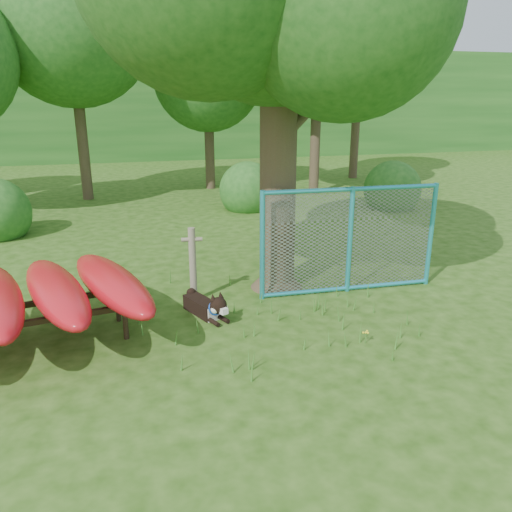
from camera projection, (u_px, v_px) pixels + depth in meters
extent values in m
plane|color=#21450D|center=(264.00, 348.00, 7.13)|extent=(80.00, 80.00, 0.00)
cylinder|color=#3C2F20|center=(278.00, 151.00, 8.65)|extent=(0.71, 0.71, 5.06)
cone|color=#3C2F20|center=(277.00, 274.00, 9.35)|extent=(1.07, 1.07, 0.51)
sphere|color=#194915|center=(340.00, 1.00, 8.89)|extent=(3.64, 3.64, 3.64)
sphere|color=#194915|center=(347.00, 6.00, 7.09)|extent=(3.24, 3.24, 3.24)
cylinder|color=#3C2F20|center=(311.00, 108.00, 8.64)|extent=(1.37, 0.79, 1.08)
cylinder|color=#3C2F20|center=(246.00, 83.00, 8.32)|extent=(1.15, 0.63, 1.04)
cylinder|color=#716755|center=(193.00, 265.00, 8.59)|extent=(0.14, 0.14, 1.32)
cylinder|color=#716755|center=(192.00, 239.00, 8.45)|extent=(0.36, 0.11, 0.07)
cylinder|color=black|center=(125.00, 324.00, 7.34)|extent=(0.09, 0.09, 0.49)
cylinder|color=black|center=(118.00, 307.00, 7.93)|extent=(0.09, 0.09, 0.49)
cube|color=black|center=(30.00, 323.00, 6.77)|extent=(2.89, 0.54, 0.08)
cube|color=black|center=(29.00, 304.00, 7.36)|extent=(2.89, 0.54, 0.08)
ellipsoid|color=red|center=(56.00, 291.00, 7.13)|extent=(1.51, 2.99, 0.47)
ellipsoid|color=red|center=(112.00, 283.00, 7.43)|extent=(1.60, 2.98, 0.47)
cube|color=black|center=(201.00, 306.00, 8.24)|extent=(0.54, 0.78, 0.25)
cube|color=white|center=(212.00, 313.00, 8.01)|extent=(0.27, 0.23, 0.23)
sphere|color=black|center=(218.00, 305.00, 7.81)|extent=(0.27, 0.27, 0.27)
cube|color=white|center=(223.00, 310.00, 7.73)|extent=(0.15, 0.18, 0.09)
sphere|color=white|center=(215.00, 310.00, 7.75)|extent=(0.13, 0.13, 0.13)
sphere|color=white|center=(224.00, 307.00, 7.85)|extent=(0.13, 0.13, 0.13)
cone|color=black|center=(213.00, 297.00, 7.75)|extent=(0.11, 0.13, 0.13)
cone|color=black|center=(220.00, 295.00, 7.84)|extent=(0.14, 0.15, 0.13)
cylinder|color=black|center=(213.00, 322.00, 7.85)|extent=(0.19, 0.32, 0.07)
cylinder|color=black|center=(222.00, 318.00, 7.96)|extent=(0.19, 0.32, 0.07)
sphere|color=black|center=(191.00, 293.00, 8.53)|extent=(0.17, 0.17, 0.17)
torus|color=blue|center=(215.00, 307.00, 7.89)|extent=(0.27, 0.17, 0.26)
cylinder|color=#29A0C0|center=(262.00, 246.00, 8.58)|extent=(0.09, 0.09, 1.94)
cylinder|color=#29A0C0|center=(350.00, 240.00, 8.93)|extent=(0.09, 0.09, 1.94)
cylinder|color=#29A0C0|center=(431.00, 235.00, 9.29)|extent=(0.09, 0.09, 1.94)
cylinder|color=#29A0C0|center=(353.00, 189.00, 8.65)|extent=(3.24, 0.17, 0.08)
cylinder|color=#29A0C0|center=(347.00, 288.00, 9.21)|extent=(3.24, 0.17, 0.08)
plane|color=gray|center=(350.00, 240.00, 8.93)|extent=(3.24, 0.09, 3.24)
cylinder|color=#407B28|center=(365.00, 338.00, 7.25)|extent=(0.02, 0.02, 0.17)
sphere|color=yellow|center=(366.00, 332.00, 7.22)|extent=(0.03, 0.03, 0.03)
sphere|color=yellow|center=(367.00, 331.00, 7.25)|extent=(0.03, 0.03, 0.03)
sphere|color=yellow|center=(363.00, 333.00, 7.24)|extent=(0.03, 0.03, 0.03)
sphere|color=yellow|center=(368.00, 333.00, 7.21)|extent=(0.03, 0.03, 0.03)
sphere|color=yellow|center=(366.00, 333.00, 7.20)|extent=(0.03, 0.03, 0.03)
cylinder|color=#3C2F20|center=(80.00, 121.00, 16.63)|extent=(0.36, 0.36, 5.25)
sphere|color=#20591D|center=(70.00, 23.00, 15.71)|extent=(5.20, 5.20, 5.20)
cylinder|color=#3C2F20|center=(209.00, 138.00, 18.86)|extent=(0.36, 0.36, 3.85)
sphere|color=#20591D|center=(208.00, 76.00, 18.19)|extent=(4.00, 4.00, 4.00)
cylinder|color=#3C2F20|center=(316.00, 127.00, 17.73)|extent=(0.36, 0.36, 4.76)
sphere|color=#20591D|center=(319.00, 44.00, 16.90)|extent=(4.80, 4.80, 4.80)
cylinder|color=#3C2F20|center=(356.00, 120.00, 21.21)|extent=(0.36, 0.36, 4.90)
sphere|color=#20591D|center=(360.00, 49.00, 20.35)|extent=(4.60, 4.60, 4.60)
sphere|color=#20591D|center=(391.00, 208.00, 16.07)|extent=(1.80, 1.80, 1.80)
sphere|color=#20591D|center=(248.00, 209.00, 15.89)|extent=(1.80, 1.80, 1.80)
cube|color=#20591D|center=(146.00, 103.00, 31.96)|extent=(80.00, 12.00, 6.00)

